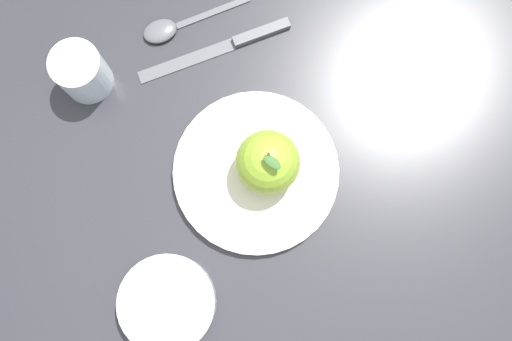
# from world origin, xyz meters

# --- Properties ---
(ground_plane) EXTENTS (2.40, 2.40, 0.00)m
(ground_plane) POSITION_xyz_m (0.00, 0.00, 0.00)
(ground_plane) COLOR #2D2D33
(dinner_plate) EXTENTS (0.22, 0.22, 0.02)m
(dinner_plate) POSITION_xyz_m (0.04, -0.01, 0.01)
(dinner_plate) COLOR silver
(dinner_plate) RESTS_ON ground_plane
(apple) EXTENTS (0.08, 0.08, 0.09)m
(apple) POSITION_xyz_m (0.04, 0.01, 0.06)
(apple) COLOR #8CB22D
(apple) RESTS_ON dinner_plate
(side_bowl) EXTENTS (0.12, 0.12, 0.03)m
(side_bowl) POSITION_xyz_m (0.15, -0.18, 0.02)
(side_bowl) COLOR silver
(side_bowl) RESTS_ON ground_plane
(cup) EXTENTS (0.07, 0.07, 0.07)m
(cup) POSITION_xyz_m (-0.17, -0.17, 0.04)
(cup) COLOR silver
(cup) RESTS_ON ground_plane
(knife) EXTENTS (0.03, 0.22, 0.01)m
(knife) POSITION_xyz_m (-0.14, 0.03, 0.00)
(knife) COLOR #59595E
(knife) RESTS_ON ground_plane
(spoon) EXTENTS (0.04, 0.16, 0.01)m
(spoon) POSITION_xyz_m (-0.20, -0.03, 0.01)
(spoon) COLOR #59595E
(spoon) RESTS_ON ground_plane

